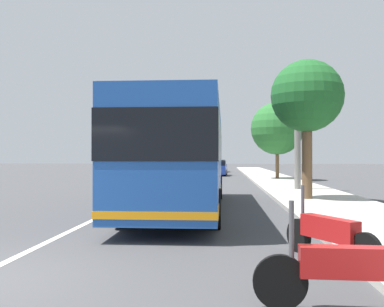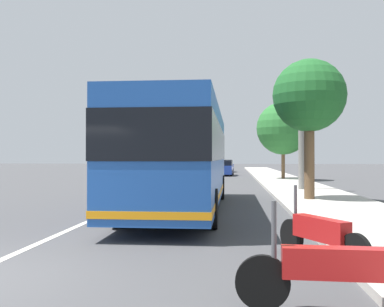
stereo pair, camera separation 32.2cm
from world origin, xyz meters
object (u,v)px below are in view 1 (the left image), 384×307
Objects in this scene: motorcycle_by_tree at (356,270)px; roadside_tree_far_block at (277,129)px; motorcycle_angled at (329,233)px; roadside_tree_mid_block at (307,97)px; utility_pole at (297,131)px; coach_bus at (183,154)px; car_oncoming at (218,166)px; car_behind_bus at (217,169)px; car_ahead_same_lane at (167,167)px.

roadside_tree_far_block is at bearing -93.13° from motorcycle_by_tree.
motorcycle_angled is 10.79m from roadside_tree_mid_block.
utility_pole is at bearing -5.43° from roadside_tree_mid_block.
coach_bus is at bearing 121.85° from roadside_tree_mid_block.
roadside_tree_far_block is 11.20m from utility_pole.
roadside_tree_mid_block is at bearing -96.10° from motorcycle_by_tree.
motorcycle_by_tree is at bearing -174.04° from car_oncoming.
car_behind_bus is at bearing -176.46° from car_oncoming.
roadside_tree_mid_block is (12.48, -1.77, 3.66)m from motorcycle_by_tree.
coach_bus is 5.07× the size of motorcycle_by_tree.
motorcycle_by_tree is 0.38× the size of utility_pole.
motorcycle_by_tree is at bearing 174.91° from roadside_tree_far_block.
roadside_tree_mid_block is (-34.91, -3.94, 3.45)m from car_oncoming.
car_ahead_same_lane is at bearing 52.08° from car_behind_bus.
car_ahead_same_lane is at bearing -77.76° from motorcycle_by_tree.
car_ahead_same_lane reaches higher than motorcycle_angled.
utility_pole is (-23.89, -9.84, 2.39)m from car_ahead_same_lane.
utility_pole reaches higher than coach_bus.
motorcycle_by_tree is 0.42× the size of roadside_tree_mid_block.
car_behind_bus is 0.77× the size of roadside_tree_far_block.
utility_pole is at bearing -32.19° from coach_bus.
car_oncoming is at bearing 138.70° from car_ahead_same_lane.
utility_pole reaches higher than car_behind_bus.
car_oncoming is 7.85m from car_ahead_same_lane.
coach_bus is at bearing -71.20° from motorcycle_by_tree.
utility_pole is at bearing -164.79° from car_behind_bus.
car_behind_bus is 19.94m from utility_pole.
motorcycle_by_tree is 42.37m from car_ahead_same_lane.
car_ahead_same_lane is 0.75× the size of utility_pole.
car_behind_bus is (27.51, -0.76, -1.20)m from coach_bus.
car_oncoming is 35.30m from roadside_tree_mid_block.
car_oncoming is (44.94, 2.44, 0.21)m from motorcycle_angled.
roadside_tree_mid_block is 5.45m from utility_pole.
motorcycle_angled is 0.43× the size of car_ahead_same_lane.
coach_bus is 27.55m from car_behind_bus.
utility_pole is at bearing 24.50° from car_ahead_same_lane.
roadside_tree_mid_block is at bearing -168.65° from car_behind_bus.
utility_pole reaches higher than car_ahead_same_lane.
motorcycle_by_tree is at bearing 12.39° from car_ahead_same_lane.
roadside_tree_mid_block is at bearing 177.18° from roadside_tree_far_block.
car_ahead_same_lane is at bearing 17.73° from roadside_tree_mid_block.
roadside_tree_far_block reaches higher than car_behind_bus.
coach_bus reaches higher than car_behind_bus.
roadside_tree_far_block is (28.97, -2.58, 3.49)m from motorcycle_by_tree.
roadside_tree_mid_block reaches higher than motorcycle_by_tree.
utility_pole reaches higher than car_oncoming.
roadside_tree_far_block is at bearing -162.19° from car_oncoming.
motorcycle_angled is at bearing -173.57° from car_oncoming.
motorcycle_angled is 0.36× the size of roadside_tree_mid_block.
roadside_tree_mid_block is 0.94× the size of roadside_tree_far_block.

